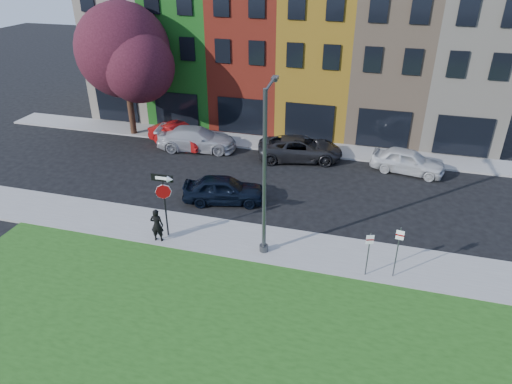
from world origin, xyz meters
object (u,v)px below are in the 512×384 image
(man, at_px, (157,225))
(street_lamp, at_px, (265,174))
(sedan_near, at_px, (224,189))
(stop_sign, at_px, (164,193))

(man, height_order, street_lamp, street_lamp)
(sedan_near, relative_size, street_lamp, 0.63)
(man, bearing_deg, street_lamp, 179.47)
(man, distance_m, street_lamp, 5.80)
(sedan_near, height_order, street_lamp, street_lamp)
(stop_sign, relative_size, sedan_near, 0.69)
(sedan_near, bearing_deg, stop_sign, 147.09)
(stop_sign, bearing_deg, street_lamp, 0.66)
(stop_sign, distance_m, sedan_near, 4.57)
(man, xyz_separation_m, street_lamp, (4.96, 0.71, 2.92))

